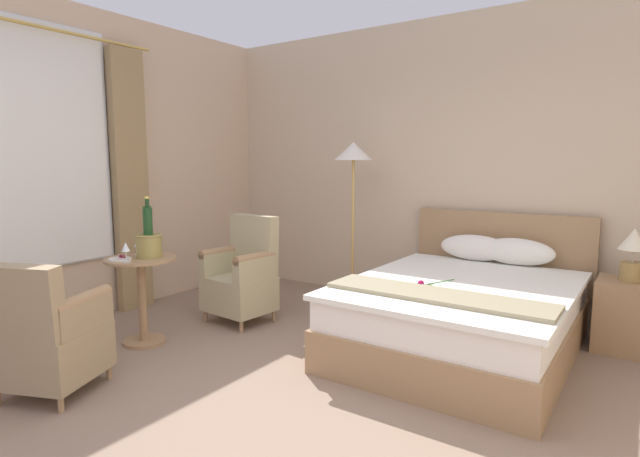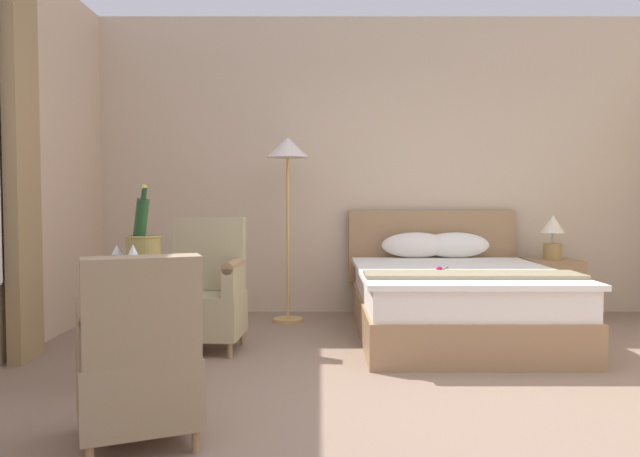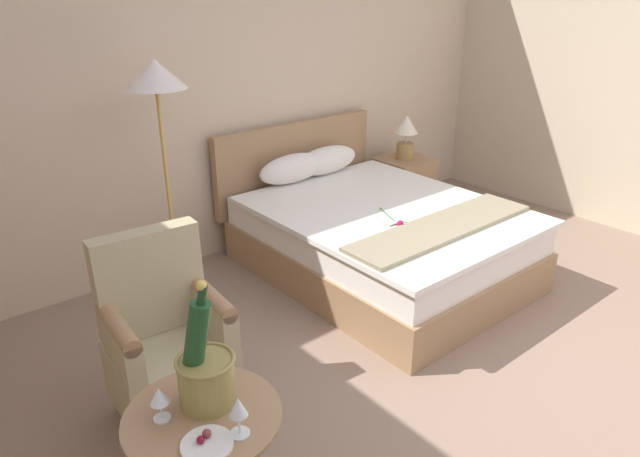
{
  "view_description": "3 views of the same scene",
  "coord_description": "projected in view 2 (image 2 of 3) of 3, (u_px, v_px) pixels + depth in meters",
  "views": [
    {
      "loc": [
        1.7,
        -2.07,
        1.51
      ],
      "look_at": [
        -0.61,
        1.31,
        0.96
      ],
      "focal_mm": 28.0,
      "sensor_mm": 36.0,
      "label": 1
    },
    {
      "loc": [
        -0.65,
        -3.37,
        1.15
      ],
      "look_at": [
        -0.66,
        1.02,
        0.94
      ],
      "focal_mm": 35.0,
      "sensor_mm": 36.0,
      "label": 2
    },
    {
      "loc": [
        -2.49,
        -1.09,
        2.16
      ],
      "look_at": [
        -0.64,
        1.14,
        0.9
      ],
      "focal_mm": 32.0,
      "sensor_mm": 36.0,
      "label": 3
    }
  ],
  "objects": [
    {
      "name": "bed",
      "position": [
        455.0,
        298.0,
        5.21
      ],
      "size": [
        1.65,
        2.17,
        1.03
      ],
      "color": "#9D7753",
      "rests_on": "ground"
    },
    {
      "name": "side_table_round",
      "position": [
        136.0,
        314.0,
        3.83
      ],
      "size": [
        0.57,
        0.57,
        0.73
      ],
      "color": "#9D7753",
      "rests_on": "ground"
    },
    {
      "name": "floor_lamp_brass",
      "position": [
        290.0,
        164.0,
        5.76
      ],
      "size": [
        0.39,
        0.39,
        1.71
      ],
      "color": "tan",
      "rests_on": "ground"
    },
    {
      "name": "snack_plate",
      "position": [
        118.0,
        268.0,
        3.67
      ],
      "size": [
        0.18,
        0.18,
        0.04
      ],
      "color": "white",
      "rests_on": "side_table_round"
    },
    {
      "name": "nightstand",
      "position": [
        554.0,
        290.0,
        5.9
      ],
      "size": [
        0.49,
        0.45,
        0.57
      ],
      "color": "#9D7753",
      "rests_on": "ground"
    },
    {
      "name": "ground_plane",
      "position": [
        440.0,
        408.0,
        3.42
      ],
      "size": [
        7.31,
        7.31,
        0.0
      ],
      "primitive_type": "plane",
      "color": "#8A705E"
    },
    {
      "name": "armchair_facing_bed",
      "position": [
        140.0,
        361.0,
        2.9
      ],
      "size": [
        0.7,
        0.73,
        0.9
      ],
      "color": "#9D7753",
      "rests_on": "ground"
    },
    {
      "name": "wine_glass_near_edge",
      "position": [
        135.0,
        252.0,
        3.64
      ],
      "size": [
        0.07,
        0.07,
        0.16
      ],
      "color": "white",
      "rests_on": "side_table_round"
    },
    {
      "name": "wall_headboard_side",
      "position": [
        386.0,
        166.0,
        6.31
      ],
      "size": [
        5.81,
        0.12,
        2.96
      ],
      "color": "beige",
      "rests_on": "ground"
    },
    {
      "name": "champagne_bucket",
      "position": [
        146.0,
        244.0,
        3.85
      ],
      "size": [
        0.22,
        0.22,
        0.51
      ],
      "color": "olive",
      "rests_on": "side_table_round"
    },
    {
      "name": "armchair_by_window",
      "position": [
        207.0,
        293.0,
        4.74
      ],
      "size": [
        0.62,
        0.56,
        1.01
      ],
      "color": "#9D7753",
      "rests_on": "ground"
    },
    {
      "name": "wine_glass_near_bucket",
      "position": [
        119.0,
        251.0,
        3.88
      ],
      "size": [
        0.07,
        0.07,
        0.13
      ],
      "color": "white",
      "rests_on": "side_table_round"
    },
    {
      "name": "bedside_lamp",
      "position": [
        555.0,
        233.0,
        5.88
      ],
      "size": [
        0.22,
        0.22,
        0.42
      ],
      "color": "#9D7C44",
      "rests_on": "nightstand"
    }
  ]
}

